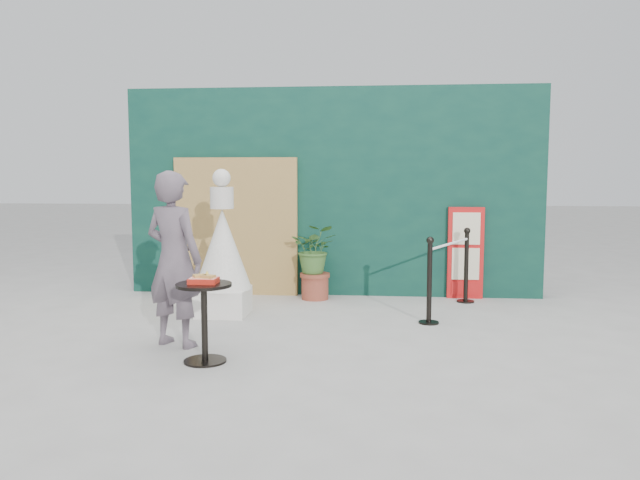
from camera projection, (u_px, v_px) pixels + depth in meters
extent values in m
plane|color=#ADAAA5|center=(308.00, 353.00, 6.14)|extent=(60.00, 60.00, 0.00)
cube|color=#0A2F29|center=(333.00, 192.00, 9.10)|extent=(6.00, 0.30, 3.00)
cube|color=tan|center=(236.00, 227.00, 9.08)|extent=(1.80, 0.08, 2.00)
imported|color=#645661|center=(174.00, 259.00, 6.34)|extent=(0.77, 0.64, 1.80)
cube|color=red|center=(465.00, 253.00, 8.82)|extent=(0.50, 0.06, 1.30)
cube|color=beige|center=(466.00, 229.00, 8.75)|extent=(0.38, 0.02, 0.45)
cube|color=beige|center=(466.00, 264.00, 8.80)|extent=(0.38, 0.02, 0.45)
cube|color=red|center=(465.00, 288.00, 8.84)|extent=(0.38, 0.02, 0.18)
cube|color=white|center=(224.00, 302.00, 7.83)|extent=(0.61, 0.61, 0.33)
cone|color=white|center=(223.00, 249.00, 7.76)|extent=(0.71, 0.71, 1.00)
cylinder|color=silver|center=(222.00, 198.00, 7.69)|extent=(0.29, 0.29, 0.27)
sphere|color=white|center=(222.00, 178.00, 7.67)|extent=(0.22, 0.22, 0.22)
cylinder|color=black|center=(205.00, 361.00, 5.87)|extent=(0.40, 0.40, 0.02)
cylinder|color=black|center=(204.00, 324.00, 5.83)|extent=(0.06, 0.06, 0.72)
cylinder|color=black|center=(204.00, 285.00, 5.79)|extent=(0.52, 0.52, 0.03)
cube|color=red|center=(204.00, 281.00, 5.79)|extent=(0.26, 0.19, 0.05)
cube|color=#FB4021|center=(204.00, 278.00, 5.78)|extent=(0.24, 0.17, 0.00)
cube|color=#DFB851|center=(200.00, 276.00, 5.80)|extent=(0.15, 0.14, 0.02)
cube|color=#D3964D|center=(208.00, 277.00, 5.76)|extent=(0.13, 0.13, 0.02)
cone|color=yellow|center=(207.00, 273.00, 5.83)|extent=(0.06, 0.06, 0.06)
cylinder|color=brown|center=(315.00, 288.00, 8.81)|extent=(0.38, 0.38, 0.32)
cylinder|color=brown|center=(315.00, 275.00, 8.79)|extent=(0.42, 0.42, 0.05)
imported|color=#3A632A|center=(315.00, 249.00, 8.75)|extent=(0.63, 0.54, 0.70)
cylinder|color=black|center=(429.00, 322.00, 7.38)|extent=(0.24, 0.24, 0.02)
cylinder|color=black|center=(429.00, 283.00, 7.33)|extent=(0.06, 0.06, 0.96)
sphere|color=black|center=(430.00, 240.00, 7.28)|extent=(0.09, 0.09, 0.09)
cylinder|color=black|center=(465.00, 301.00, 8.61)|extent=(0.24, 0.24, 0.02)
cylinder|color=black|center=(466.00, 268.00, 8.56)|extent=(0.06, 0.06, 0.96)
sphere|color=black|center=(467.00, 231.00, 8.51)|extent=(0.09, 0.09, 0.09)
cylinder|color=white|center=(450.00, 244.00, 7.91)|extent=(0.63, 1.31, 0.03)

